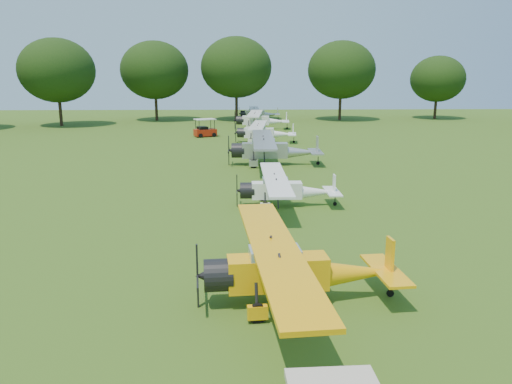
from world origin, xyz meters
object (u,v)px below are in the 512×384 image
aircraft_2 (293,266)px  aircraft_3 (284,188)px  aircraft_4 (272,148)px  aircraft_6 (260,119)px  golf_cart (205,131)px  aircraft_7 (258,113)px  aircraft_5 (264,131)px

aircraft_2 → aircraft_3: aircraft_2 is taller
aircraft_4 → aircraft_6: size_ratio=1.03×
golf_cart → aircraft_7: bearing=46.7°
aircraft_3 → aircraft_4: (0.11, 12.90, 0.34)m
aircraft_3 → aircraft_7: bearing=89.3°
aircraft_5 → golf_cart: bearing=147.9°
aircraft_6 → aircraft_5: bearing=-85.8°
aircraft_7 → aircraft_3: bearing=-89.9°
aircraft_2 → aircraft_4: (0.89, 24.96, 0.17)m
aircraft_3 → aircraft_4: bearing=89.3°
aircraft_3 → aircraft_6: aircraft_6 is taller
aircraft_6 → golf_cart: bearing=-125.2°
aircraft_7 → golf_cart: (-6.99, -21.05, -0.50)m
aircraft_6 → aircraft_4: bearing=-85.4°
aircraft_3 → aircraft_7: size_ratio=0.89×
aircraft_2 → aircraft_5: aircraft_2 is taller
aircraft_4 → aircraft_6: aircraft_4 is taller
aircraft_2 → golf_cart: aircraft_2 is taller
aircraft_4 → aircraft_5: aircraft_4 is taller
aircraft_6 → aircraft_3: bearing=-85.5°
aircraft_6 → golf_cart: aircraft_6 is taller
aircraft_6 → aircraft_7: 12.95m
aircraft_2 → aircraft_7: 64.74m
aircraft_3 → aircraft_7: (0.40, 52.67, 0.13)m
aircraft_2 → aircraft_7: size_ratio=1.04×
aircraft_2 → aircraft_4: 24.97m
aircraft_5 → aircraft_6: aircraft_6 is taller
aircraft_2 → golf_cart: (-5.82, 43.68, -0.53)m
aircraft_2 → aircraft_3: size_ratio=1.16×
aircraft_6 → golf_cart: 10.60m
aircraft_4 → aircraft_7: size_ratio=1.17×
aircraft_2 → aircraft_4: aircraft_4 is taller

